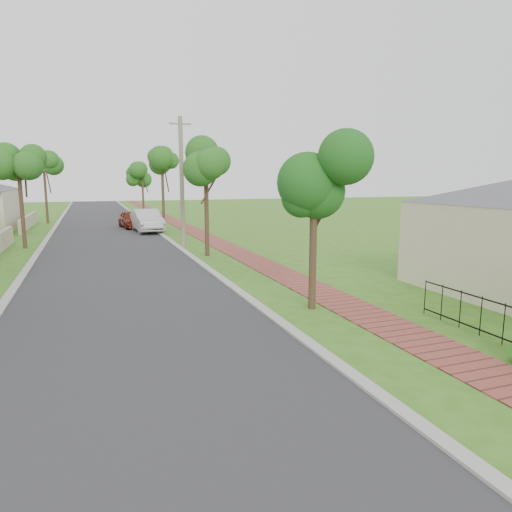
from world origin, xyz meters
TOP-DOWN VIEW (x-y plane):
  - ground at (0.00, 0.00)m, footprint 160.00×160.00m
  - road at (-3.00, 20.00)m, footprint 7.00×120.00m
  - kerb_right at (0.65, 20.00)m, footprint 0.30×120.00m
  - kerb_left at (-6.65, 20.00)m, footprint 0.30×120.00m
  - sidewalk at (3.25, 20.00)m, footprint 1.50×120.00m
  - street_trees at (-2.87, 26.84)m, footprint 10.70×37.65m
  - parked_car_red at (-0.86, 31.16)m, footprint 2.10×4.21m
  - parked_car_white at (-0.05, 27.99)m, footprint 2.09×5.09m
  - near_tree at (2.10, 5.58)m, footprint 1.82×1.82m
  - utility_pole at (0.90, 19.11)m, footprint 1.20×0.24m

SIDE VIEW (x-z plane):
  - ground at x=0.00m, z-range 0.00..0.00m
  - road at x=-3.00m, z-range -0.01..0.01m
  - kerb_right at x=0.65m, z-range -0.05..0.05m
  - kerb_left at x=-6.65m, z-range -0.05..0.05m
  - sidewalk at x=3.25m, z-range -0.01..0.01m
  - parked_car_red at x=-0.86m, z-range 0.00..1.38m
  - parked_car_white at x=-0.05m, z-range 0.00..1.64m
  - utility_pole at x=0.90m, z-range 0.06..7.25m
  - near_tree at x=2.10m, z-range 1.37..6.05m
  - street_trees at x=-2.87m, z-range 1.59..7.48m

